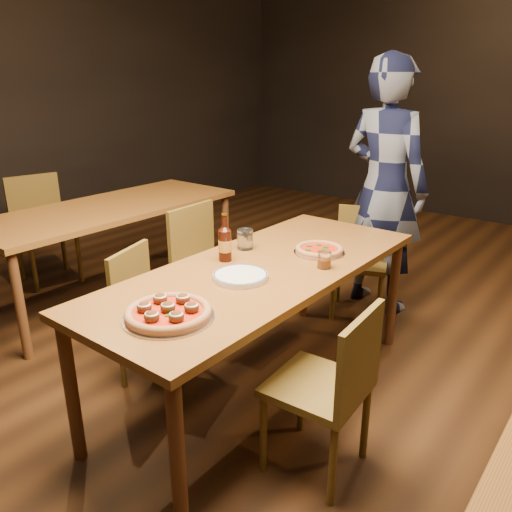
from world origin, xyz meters
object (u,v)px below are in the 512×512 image
Objects in this scene: chair_main_sw at (215,270)px; chair_main_e at (317,385)px; pizza_margherita at (319,250)px; chair_nbr_left at (45,229)px; pizza_meatball at (168,312)px; water_glass at (245,239)px; chair_end at (360,262)px; plate_stack at (240,276)px; amber_glass at (324,260)px; chair_main_nw at (160,315)px; table_main at (262,279)px; beer_bottle at (225,244)px; diner at (385,187)px; table_left at (110,215)px.

chair_main_sw is 1.09× the size of chair_main_e.
chair_nbr_left is at bearing -175.33° from pizza_margherita.
chair_main_sw is 1.32m from pizza_meatball.
chair_main_sw is 8.06× the size of water_glass.
chair_main_sw is 1.12× the size of chair_end.
plate_stack is 0.45m from amber_glass.
chair_end is (-0.58, 1.52, -0.01)m from chair_main_e.
chair_main_nw is at bearing -90.23° from chair_nbr_left.
chair_nbr_left reaches higher than chair_main_sw.
pizza_margherita is 0.57m from plate_stack.
chair_end is (-0.04, 1.22, -0.27)m from table_main.
chair_main_e is at bearing -18.43° from beer_bottle.
pizza_margherita reaches higher than plate_stack.
chair_main_e is at bearing 40.11° from pizza_meatball.
water_glass is 0.51m from amber_glass.
beer_bottle is at bearing 91.45° from diner.
diner is (-0.27, 1.29, 0.12)m from amber_glass.
diner is (1.69, 1.17, 0.24)m from table_left.
beer_bottle is (0.32, 0.20, 0.43)m from chair_main_nw.
beer_bottle is at bearing -133.99° from chair_main_sw.
table_left is at bearing 46.41° from chair_main_nw.
pizza_margherita is at bearing 86.75° from pizza_meatball.
chair_main_nw is at bearing -96.30° from chair_main_e.
water_glass is 1.33m from diner.
chair_end is at bearing -54.00° from chair_nbr_left.
plate_stack is at bearing -109.81° from chair_end.
chair_main_nw is 2.89× the size of pizza_margherita.
plate_stack is at bearing 94.36° from pizza_meatball.
chair_nbr_left reaches higher than water_glass.
pizza_margherita is 1.12m from diner.
pizza_meatball is at bearing -109.36° from chair_end.
table_main is 0.71m from pizza_meatball.
diner is at bearing 91.92° from pizza_meatball.
water_glass reaches higher than amber_glass.
plate_stack is 1.67m from diner.
beer_bottle is at bearing -128.31° from pizza_margherita.
beer_bottle reaches higher than pizza_meatball.
chair_nbr_left reaches higher than chair_end.
table_left is 5.36× the size of pizza_meatball.
chair_main_sw is at bearing 155.66° from water_glass.
beer_bottle reaches higher than table_main.
chair_main_e is 3.35× the size of beer_bottle.
pizza_meatball is at bearing -70.38° from water_glass.
table_main is 0.39m from pizza_margherita.
chair_nbr_left is 3.52× the size of plate_stack.
pizza_margherita is 0.23m from amber_glass.
water_glass reaches higher than chair_main_nw.
amber_glass reaches higher than table_main.
beer_bottle reaches higher than table_left.
chair_main_e is at bearing -86.78° from chair_nbr_left.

